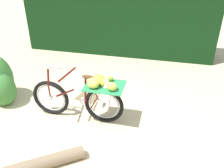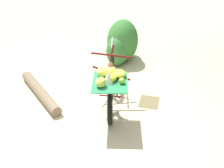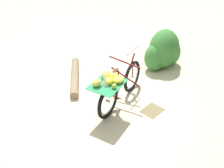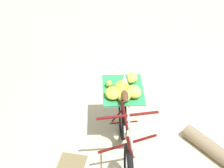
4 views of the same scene
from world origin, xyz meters
name	(u,v)px [view 1 (image 1 of 4)]	position (x,y,z in m)	size (l,w,h in m)	color
ground_plane	(83,130)	(0.00, 0.00, 0.00)	(60.00, 60.00, 0.00)	beige
foliage_hedge	(118,18)	(1.12, -3.76, 1.05)	(5.64, 0.90, 2.10)	black
bicycle	(84,96)	(0.15, -0.30, 0.52)	(1.80, 0.86, 1.03)	black
fallen_log	(29,167)	(0.18, 1.13, 0.10)	(0.19, 0.19, 1.62)	#7F6B51
leaf_litter_patch	(87,98)	(0.52, -0.95, 0.00)	(0.44, 0.36, 0.01)	olive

